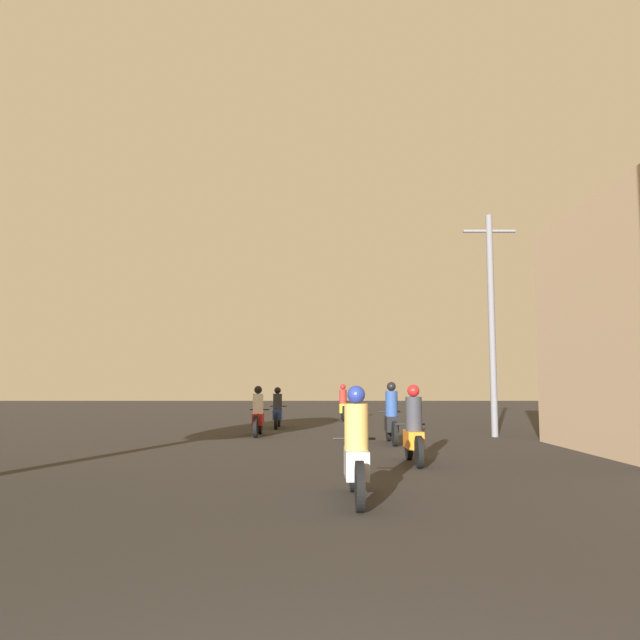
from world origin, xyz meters
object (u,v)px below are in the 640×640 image
(motorcycle_orange, at_px, (411,432))
(motorcycle_red, at_px, (256,416))
(motorcycle_silver, at_px, (354,454))
(motorcycle_black, at_px, (389,419))
(motorcycle_yellow, at_px, (341,406))
(utility_pole_far, at_px, (489,319))
(motorcycle_blue, at_px, (275,411))

(motorcycle_orange, height_order, motorcycle_red, motorcycle_orange)
(motorcycle_silver, relative_size, motorcycle_orange, 1.06)
(motorcycle_red, bearing_deg, motorcycle_black, -34.30)
(motorcycle_silver, relative_size, motorcycle_yellow, 0.99)
(motorcycle_black, height_order, motorcycle_yellow, motorcycle_black)
(motorcycle_black, bearing_deg, motorcycle_orange, -93.99)
(motorcycle_orange, xyz_separation_m, motorcycle_red, (-3.72, 6.77, -0.01))
(motorcycle_orange, xyz_separation_m, utility_pole_far, (3.36, 6.36, 2.92))
(motorcycle_silver, bearing_deg, motorcycle_red, 101.81)
(motorcycle_orange, relative_size, motorcycle_yellow, 0.93)
(motorcycle_black, bearing_deg, motorcycle_blue, 116.30)
(motorcycle_silver, distance_m, motorcycle_black, 8.28)
(motorcycle_red, height_order, motorcycle_blue, motorcycle_red)
(motorcycle_black, distance_m, utility_pole_far, 4.88)
(motorcycle_silver, xyz_separation_m, motorcycle_blue, (-2.01, 14.17, -0.01))
(motorcycle_red, bearing_deg, motorcycle_silver, -77.84)
(motorcycle_silver, height_order, utility_pole_far, utility_pole_far)
(utility_pole_far, bearing_deg, motorcycle_red, 176.71)
(motorcycle_orange, bearing_deg, motorcycle_black, 97.18)
(motorcycle_blue, bearing_deg, motorcycle_orange, -80.82)
(motorcycle_orange, distance_m, motorcycle_yellow, 15.17)
(motorcycle_silver, height_order, motorcycle_blue, motorcycle_silver)
(motorcycle_silver, bearing_deg, motorcycle_black, 79.56)
(motorcycle_orange, distance_m, motorcycle_blue, 10.78)
(motorcycle_black, xyz_separation_m, motorcycle_red, (-3.77, 2.54, -0.04))
(motorcycle_red, height_order, motorcycle_yellow, motorcycle_yellow)
(motorcycle_orange, bearing_deg, motorcycle_blue, 116.05)
(motorcycle_black, xyz_separation_m, motorcycle_yellow, (-0.88, 10.91, -0.02))
(motorcycle_blue, height_order, utility_pole_far, utility_pole_far)
(motorcycle_black, relative_size, motorcycle_yellow, 0.98)
(motorcycle_orange, bearing_deg, motorcycle_yellow, 101.00)
(utility_pole_far, bearing_deg, motorcycle_black, -147.20)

